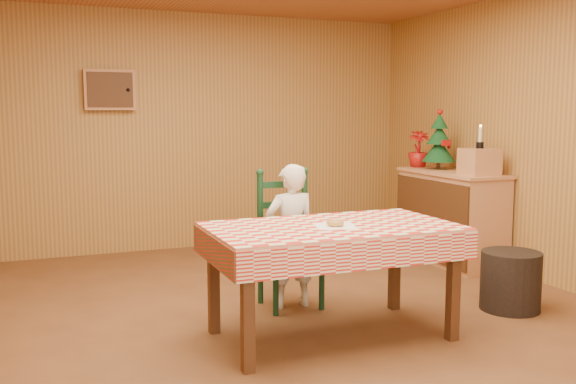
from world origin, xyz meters
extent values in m
plane|color=brown|center=(0.00, 0.00, 0.00)|extent=(6.00, 6.00, 0.00)
cube|color=#AF803F|center=(0.00, 3.00, 1.30)|extent=(5.00, 0.10, 2.60)
cube|color=tan|center=(-0.90, 2.94, 1.75)|extent=(0.52, 0.08, 0.42)
cube|color=#4E2B14|center=(-0.90, 2.90, 1.75)|extent=(0.46, 0.02, 0.36)
sphere|color=black|center=(-0.72, 2.88, 1.75)|extent=(0.04, 0.04, 0.04)
cube|color=#4E2B14|center=(0.14, -0.23, 0.72)|extent=(1.60, 0.90, 0.06)
cube|color=#4E2B14|center=(-0.58, -0.60, 0.34)|extent=(0.07, 0.07, 0.69)
cube|color=#4E2B14|center=(0.86, -0.60, 0.34)|extent=(0.07, 0.07, 0.69)
cube|color=#4E2B14|center=(-0.58, 0.14, 0.34)|extent=(0.07, 0.07, 0.69)
cube|color=#4E2B14|center=(0.86, 0.14, 0.34)|extent=(0.07, 0.07, 0.69)
cube|color=red|center=(0.14, -0.23, 0.76)|extent=(1.64, 0.94, 0.02)
cube|color=red|center=(0.14, -0.70, 0.66)|extent=(1.64, 0.02, 0.18)
cube|color=red|center=(0.14, 0.24, 0.66)|extent=(1.64, 0.02, 0.18)
cube|color=#2E5928|center=(-0.68, -0.23, 0.66)|extent=(0.02, 0.94, 0.18)
cube|color=#2E5928|center=(0.96, -0.23, 0.66)|extent=(0.02, 0.94, 0.18)
cube|color=black|center=(0.14, 0.50, 0.43)|extent=(0.44, 0.40, 0.04)
cylinder|color=black|center=(-0.05, 0.33, 0.21)|extent=(0.04, 0.04, 0.41)
cylinder|color=black|center=(0.33, 0.33, 0.21)|extent=(0.04, 0.04, 0.41)
cylinder|color=black|center=(-0.05, 0.67, 0.21)|extent=(0.04, 0.04, 0.41)
cylinder|color=black|center=(0.33, 0.67, 0.21)|extent=(0.04, 0.04, 0.41)
cylinder|color=black|center=(-0.05, 0.67, 0.75)|extent=(0.05, 0.05, 0.60)
sphere|color=black|center=(-0.05, 0.67, 1.05)|extent=(0.06, 0.06, 0.06)
cylinder|color=black|center=(0.33, 0.67, 0.75)|extent=(0.05, 0.05, 0.60)
sphere|color=black|center=(0.33, 0.67, 1.05)|extent=(0.06, 0.06, 0.06)
cube|color=black|center=(0.14, 0.67, 0.63)|extent=(0.38, 0.03, 0.05)
cube|color=black|center=(0.14, 0.67, 0.79)|extent=(0.38, 0.03, 0.05)
cube|color=black|center=(0.14, 0.67, 0.95)|extent=(0.38, 0.03, 0.05)
imported|color=white|center=(0.14, 0.50, 0.56)|extent=(0.41, 0.27, 1.12)
cube|color=white|center=(0.14, -0.28, 0.77)|extent=(0.32, 0.32, 0.00)
torus|color=#BB8A43|center=(0.14, -0.28, 0.79)|extent=(0.14, 0.14, 0.04)
cube|color=tan|center=(2.23, 1.28, 0.45)|extent=(0.50, 1.20, 0.90)
cube|color=tan|center=(2.23, 1.28, 0.92)|extent=(0.54, 1.24, 0.03)
cube|color=#4E2B14|center=(1.97, 1.28, 0.45)|extent=(0.02, 1.20, 0.80)
cube|color=tan|center=(2.23, 0.88, 1.06)|extent=(0.32, 0.32, 0.25)
cylinder|color=#4E2B14|center=(2.23, 1.53, 0.97)|extent=(0.04, 0.04, 0.08)
cone|color=#0D3A19|center=(2.23, 1.53, 1.13)|extent=(0.34, 0.34, 0.24)
cone|color=#0D3A19|center=(2.23, 1.53, 1.29)|extent=(0.26, 0.26, 0.20)
cone|color=#0D3A19|center=(2.23, 1.53, 1.43)|extent=(0.18, 0.18, 0.16)
sphere|color=#9F130E|center=(2.23, 1.53, 1.52)|extent=(0.06, 0.06, 0.06)
cube|color=#9F130E|center=(2.21, 1.38, 1.21)|extent=(0.10, 0.02, 0.06)
sphere|color=#9F130E|center=(2.31, 1.47, 1.16)|extent=(0.04, 0.04, 0.04)
sphere|color=#9F130E|center=(2.16, 1.58, 1.23)|extent=(0.04, 0.04, 0.04)
sphere|color=#9F130E|center=(2.27, 1.62, 1.33)|extent=(0.04, 0.04, 0.04)
imported|color=#9F130E|center=(2.18, 1.83, 1.13)|extent=(0.29, 0.29, 0.39)
cylinder|color=black|center=(2.23, 0.88, 1.21)|extent=(0.07, 0.07, 0.06)
cylinder|color=white|center=(2.23, 0.88, 1.31)|extent=(0.03, 0.03, 0.14)
sphere|color=orange|center=(2.23, 0.88, 1.39)|extent=(0.02, 0.02, 0.02)
cylinder|color=black|center=(1.69, -0.21, 0.23)|extent=(0.53, 0.53, 0.45)
camera|label=1|loc=(-1.71, -4.03, 1.52)|focal=40.00mm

